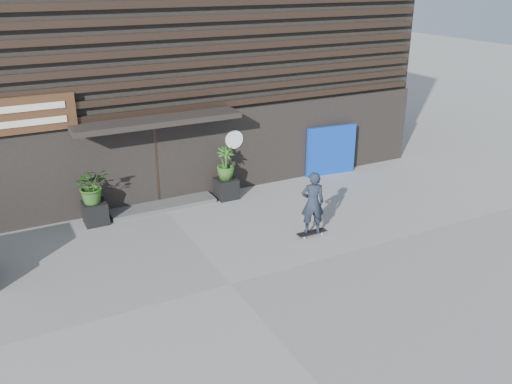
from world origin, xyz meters
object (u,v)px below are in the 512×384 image
planter_pot_right (226,188)px  skateboarder (313,203)px  blue_tarp (331,150)px  planter_pot_left (95,213)px

planter_pot_right → skateboarder: size_ratio=0.35×
blue_tarp → skateboarder: skateboarder is taller
planter_pot_left → blue_tarp: blue_tarp is taller
planter_pot_left → skateboarder: bearing=-34.6°
planter_pot_right → skateboarder: skateboarder is taller
planter_pot_right → planter_pot_left: bearing=180.0°
planter_pot_left → skateboarder: 5.74m
planter_pot_right → blue_tarp: 3.94m
planter_pot_left → skateboarder: (4.70, -3.24, 0.59)m
planter_pot_left → blue_tarp: 7.72m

